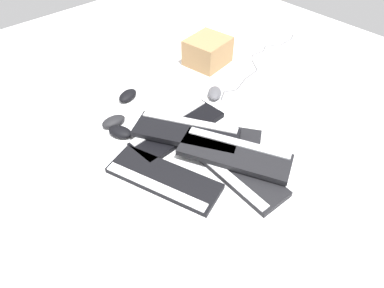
{
  "coord_description": "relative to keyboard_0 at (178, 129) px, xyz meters",
  "views": [
    {
      "loc": [
        -0.81,
        0.65,
        1.0
      ],
      "look_at": [
        -0.06,
        -0.03,
        0.03
      ],
      "focal_mm": 32.0,
      "sensor_mm": 36.0,
      "label": 1
    }
  ],
  "objects": [
    {
      "name": "ground_plane",
      "position": [
        -0.07,
        0.06,
        -0.01
      ],
      "size": [
        3.2,
        3.2,
        0.0
      ],
      "primitive_type": "plane",
      "color": "white"
    },
    {
      "name": "keyboard_0",
      "position": [
        0.0,
        0.0,
        0.0
      ],
      "size": [
        0.17,
        0.45,
        0.03
      ],
      "color": "black",
      "rests_on": "ground"
    },
    {
      "name": "keyboard_1",
      "position": [
        -0.18,
        0.22,
        0.0
      ],
      "size": [
        0.46,
        0.29,
        0.03
      ],
      "color": "black",
      "rests_on": "ground"
    },
    {
      "name": "keyboard_2",
      "position": [
        -0.33,
        -0.01,
        0.0
      ],
      "size": [
        0.45,
        0.18,
        0.03
      ],
      "color": "black",
      "rests_on": "ground"
    },
    {
      "name": "keyboard_3",
      "position": [
        -0.12,
        -0.07,
        0.0
      ],
      "size": [
        0.45,
        0.37,
        0.03
      ],
      "color": "black",
      "rests_on": "ground"
    },
    {
      "name": "keyboard_4",
      "position": [
        -0.06,
        0.01,
        0.03
      ],
      "size": [
        0.45,
        0.35,
        0.03
      ],
      "color": "black",
      "rests_on": "keyboard_0"
    },
    {
      "name": "keyboard_5",
      "position": [
        -0.29,
        -0.05,
        0.03
      ],
      "size": [
        0.46,
        0.33,
        0.03
      ],
      "color": "black",
      "rests_on": "keyboard_2"
    },
    {
      "name": "mouse_0",
      "position": [
        0.23,
        0.18,
        0.01
      ],
      "size": [
        0.07,
        0.11,
        0.04
      ],
      "primitive_type": "ellipsoid",
      "rotation": [
        0.0,
        0.0,
        1.5
      ],
      "color": "black",
      "rests_on": "ground"
    },
    {
      "name": "mouse_1",
      "position": [
        0.08,
        -0.31,
        0.01
      ],
      "size": [
        0.12,
        0.13,
        0.04
      ],
      "primitive_type": "ellipsoid",
      "rotation": [
        0.0,
        0.0,
        5.41
      ],
      "color": "#4C4C51",
      "rests_on": "ground"
    },
    {
      "name": "mouse_2",
      "position": [
        0.35,
        0.02,
        0.01
      ],
      "size": [
        0.1,
        0.13,
        0.04
      ],
      "primitive_type": "ellipsoid",
      "rotation": [
        0.0,
        0.0,
        1.9
      ],
      "color": "black",
      "rests_on": "ground"
    },
    {
      "name": "mouse_3",
      "position": [
        0.15,
        0.2,
        0.01
      ],
      "size": [
        0.13,
        0.1,
        0.04
      ],
      "primitive_type": "ellipsoid",
      "rotation": [
        0.0,
        0.0,
        3.56
      ],
      "color": "black",
      "rests_on": "ground"
    },
    {
      "name": "cable_0",
      "position": [
        0.14,
        -0.72,
        -0.01
      ],
      "size": [
        0.21,
        0.84,
        0.01
      ],
      "color": "#59595B",
      "rests_on": "ground"
    },
    {
      "name": "cardboard_box",
      "position": [
        0.33,
        -0.5,
        0.06
      ],
      "size": [
        0.23,
        0.25,
        0.14
      ],
      "primitive_type": "cube",
      "rotation": [
        0.0,
        0.0,
        4.87
      ],
      "color": "#9E774C",
      "rests_on": "ground"
    }
  ]
}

